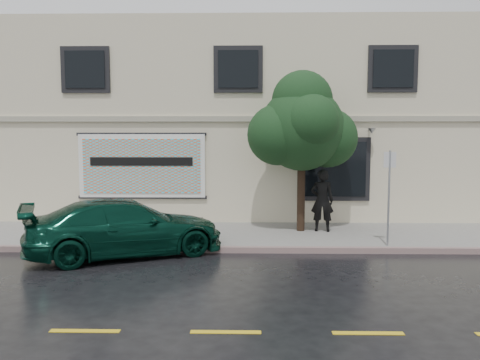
{
  "coord_description": "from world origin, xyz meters",
  "views": [
    {
      "loc": [
        0.36,
        -10.49,
        3.04
      ],
      "look_at": [
        0.11,
        2.2,
        1.84
      ],
      "focal_mm": 35.0,
      "sensor_mm": 36.0,
      "label": 1
    }
  ],
  "objects_px": {
    "street_tree": "(302,129)",
    "fire_hydrant": "(79,220)",
    "pedestrian": "(322,200)",
    "car": "(126,227)"
  },
  "relations": [
    {
      "from": "pedestrian",
      "to": "street_tree",
      "type": "height_order",
      "value": "street_tree"
    },
    {
      "from": "pedestrian",
      "to": "fire_hydrant",
      "type": "distance_m",
      "value": 7.27
    },
    {
      "from": "car",
      "to": "pedestrian",
      "type": "relative_size",
      "value": 2.61
    },
    {
      "from": "street_tree",
      "to": "fire_hydrant",
      "type": "height_order",
      "value": "street_tree"
    },
    {
      "from": "car",
      "to": "fire_hydrant",
      "type": "relative_size",
      "value": 5.75
    },
    {
      "from": "street_tree",
      "to": "fire_hydrant",
      "type": "relative_size",
      "value": 5.11
    },
    {
      "from": "car",
      "to": "street_tree",
      "type": "distance_m",
      "value": 5.89
    },
    {
      "from": "car",
      "to": "fire_hydrant",
      "type": "xyz_separation_m",
      "value": [
        -1.87,
        1.8,
        -0.15
      ]
    },
    {
      "from": "car",
      "to": "street_tree",
      "type": "height_order",
      "value": "street_tree"
    },
    {
      "from": "street_tree",
      "to": "fire_hydrant",
      "type": "xyz_separation_m",
      "value": [
        -6.59,
        -0.66,
        -2.67
      ]
    }
  ]
}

